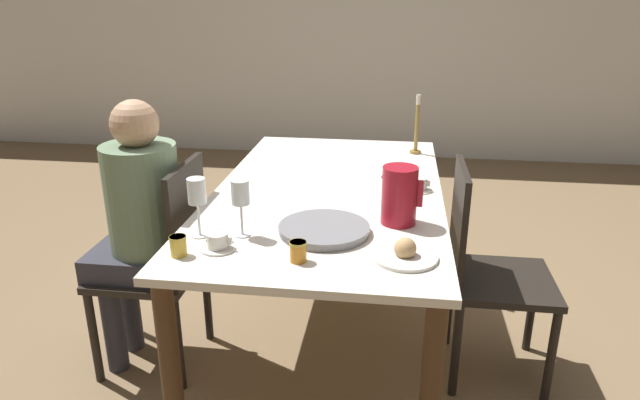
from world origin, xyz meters
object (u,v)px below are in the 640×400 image
(teacup_near_person, at_px, (218,243))
(jam_jar_amber, at_px, (178,245))
(candlestick_tall, at_px, (417,131))
(chair_person_side, at_px, (164,261))
(bread_plate, at_px, (405,253))
(person_seated, at_px, (138,215))
(chair_opposite, at_px, (485,269))
(teacup_across, at_px, (419,185))
(wine_glass_juice, at_px, (240,195))
(serving_tray, at_px, (324,229))
(wine_glass_water, at_px, (197,194))
(jam_jar_red, at_px, (298,251))
(red_pitcher, at_px, (399,195))

(teacup_near_person, xyz_separation_m, jam_jar_amber, (-0.11, -0.06, 0.01))
(teacup_near_person, distance_m, candlestick_tall, 1.47)
(chair_person_side, height_order, bread_plate, chair_person_side)
(person_seated, relative_size, candlestick_tall, 3.83)
(chair_opposite, distance_m, teacup_near_person, 1.13)
(teacup_across, bearing_deg, jam_jar_amber, -136.56)
(wine_glass_juice, bearing_deg, bread_plate, -10.65)
(chair_opposite, xyz_separation_m, serving_tray, (-0.63, -0.33, 0.28))
(bread_plate, bearing_deg, teacup_near_person, -178.47)
(candlestick_tall, bearing_deg, bread_plate, -92.62)
(person_seated, distance_m, wine_glass_water, 0.52)
(teacup_across, relative_size, bread_plate, 0.55)
(teacup_near_person, relative_size, bread_plate, 0.55)
(wine_glass_water, distance_m, wine_glass_juice, 0.15)
(wine_glass_water, distance_m, teacup_across, 0.99)
(jam_jar_red, bearing_deg, teacup_across, 61.63)
(teacup_near_person, distance_m, jam_jar_red, 0.29)
(jam_jar_amber, bearing_deg, candlestick_tall, 59.59)
(chair_person_side, xyz_separation_m, jam_jar_amber, (0.27, -0.46, 0.31))
(chair_opposite, bearing_deg, teacup_across, -122.57)
(red_pitcher, height_order, candlestick_tall, candlestick_tall)
(person_seated, bearing_deg, chair_person_side, -84.69)
(chair_opposite, relative_size, wine_glass_water, 4.33)
(bread_plate, distance_m, candlestick_tall, 1.28)
(wine_glass_water, height_order, teacup_across, wine_glass_water)
(wine_glass_water, bearing_deg, red_pitcher, 17.38)
(jam_jar_amber, bearing_deg, jam_jar_red, 1.71)
(jam_jar_amber, bearing_deg, wine_glass_juice, 48.78)
(chair_person_side, bearing_deg, teacup_across, -74.38)
(wine_glass_juice, distance_m, teacup_across, 0.86)
(chair_opposite, bearing_deg, person_seated, -85.05)
(chair_opposite, relative_size, teacup_near_person, 7.80)
(teacup_across, bearing_deg, serving_tray, -124.20)
(chair_opposite, height_order, bread_plate, chair_opposite)
(jam_jar_amber, bearing_deg, chair_person_side, 120.30)
(jam_jar_amber, bearing_deg, wine_glass_water, 84.18)
(jam_jar_red, bearing_deg, wine_glass_juice, 142.91)
(wine_glass_juice, bearing_deg, wine_glass_water, -169.80)
(candlestick_tall, bearing_deg, teacup_near_person, -117.83)
(chair_person_side, distance_m, teacup_near_person, 0.62)
(red_pitcher, bearing_deg, bread_plate, -85.30)
(chair_person_side, height_order, jam_jar_amber, chair_person_side)
(wine_glass_juice, distance_m, teacup_near_person, 0.18)
(serving_tray, distance_m, jam_jar_red, 0.24)
(serving_tray, distance_m, bread_plate, 0.33)
(red_pitcher, relative_size, serving_tray, 0.66)
(chair_opposite, bearing_deg, jam_jar_red, -50.66)
(chair_person_side, relative_size, jam_jar_red, 13.53)
(red_pitcher, xyz_separation_m, bread_plate, (0.02, -0.30, -0.09))
(chair_person_side, height_order, serving_tray, chair_person_side)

